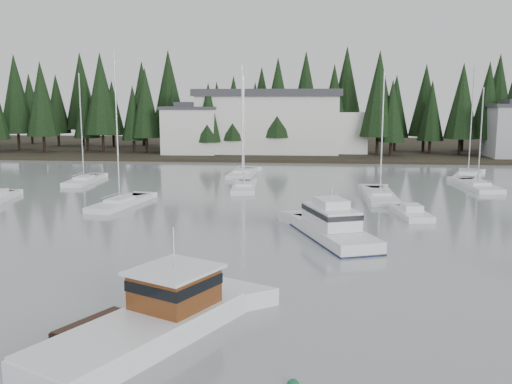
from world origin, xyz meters
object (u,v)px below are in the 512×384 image
(sailboat_0, at_px, (120,205))
(runabout_1, at_px, (411,215))
(cabin_cruiser_center, at_px, (332,229))
(sailboat_9, at_px, (242,175))
(sailboat_1, at_px, (380,197))
(sailboat_3, at_px, (468,176))
(lobster_boat_brown, at_px, (149,325))
(house_west, at_px, (191,129))
(sailboat_11, at_px, (244,189))
(harbor_inn, at_px, (280,122))
(sailboat_7, at_px, (84,182))
(sailboat_2, at_px, (477,187))

(sailboat_0, distance_m, runabout_1, 26.16)
(cabin_cruiser_center, bearing_deg, sailboat_9, -2.61)
(sailboat_1, xyz_separation_m, sailboat_3, (12.99, 16.80, 0.02))
(lobster_boat_brown, height_order, cabin_cruiser_center, lobster_boat_brown)
(house_west, relative_size, sailboat_0, 0.66)
(sailboat_9, distance_m, sailboat_11, 11.51)
(harbor_inn, xyz_separation_m, sailboat_1, (12.27, -42.72, -5.71))
(sailboat_0, bearing_deg, sailboat_7, 42.96)
(harbor_inn, distance_m, sailboat_3, 36.63)
(lobster_boat_brown, bearing_deg, sailboat_7, 52.20)
(sailboat_9, bearing_deg, sailboat_11, -170.15)
(sailboat_0, xyz_separation_m, sailboat_9, (8.82, 22.08, -0.01))
(sailboat_1, xyz_separation_m, runabout_1, (1.57, -8.86, 0.07))
(cabin_cruiser_center, bearing_deg, sailboat_2, -54.34)
(sailboat_2, height_order, runabout_1, sailboat_2)
(sailboat_11, bearing_deg, sailboat_3, -69.66)
(sailboat_1, bearing_deg, sailboat_0, 104.51)
(sailboat_2, xyz_separation_m, sailboat_11, (-25.75, -3.51, 0.02))
(sailboat_0, distance_m, sailboat_2, 38.77)
(house_west, distance_m, sailboat_7, 32.69)
(sailboat_7, xyz_separation_m, sailboat_9, (17.94, 7.99, -0.01))
(runabout_1, bearing_deg, lobster_boat_brown, 142.34)
(sailboat_0, height_order, sailboat_2, sailboat_0)
(harbor_inn, xyz_separation_m, sailboat_2, (23.87, -35.01, -5.72))
(house_west, distance_m, lobster_boat_brown, 75.87)
(sailboat_1, bearing_deg, sailboat_9, 44.81)
(sailboat_2, bearing_deg, cabin_cruiser_center, 141.86)
(house_west, bearing_deg, sailboat_0, -86.47)
(house_west, height_order, sailboat_0, sailboat_0)
(cabin_cruiser_center, distance_m, sailboat_0, 21.92)
(sailboat_9, bearing_deg, sailboat_3, -85.35)
(sailboat_9, distance_m, runabout_1, 29.93)
(sailboat_9, height_order, runabout_1, sailboat_9)
(lobster_boat_brown, xyz_separation_m, sailboat_2, (25.17, 42.83, -0.52))
(sailboat_9, bearing_deg, sailboat_7, 116.28)
(harbor_inn, relative_size, sailboat_9, 2.04)
(harbor_inn, distance_m, sailboat_1, 44.81)
(house_west, height_order, lobster_boat_brown, house_west)
(house_west, bearing_deg, cabin_cruiser_center, -68.79)
(house_west, relative_size, sailboat_9, 0.66)
(cabin_cruiser_center, bearing_deg, sailboat_7, 28.66)
(harbor_inn, distance_m, runabout_1, 53.70)
(sailboat_3, relative_size, sailboat_11, 1.12)
(sailboat_2, relative_size, sailboat_7, 0.87)
(house_west, xyz_separation_m, lobster_boat_brown, (13.74, -74.50, -4.08))
(cabin_cruiser_center, distance_m, sailboat_3, 38.62)
(harbor_inn, relative_size, runabout_1, 4.98)
(sailboat_3, distance_m, sailboat_7, 47.49)
(house_west, bearing_deg, harbor_inn, 12.52)
(sailboat_7, bearing_deg, harbor_inn, -32.83)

